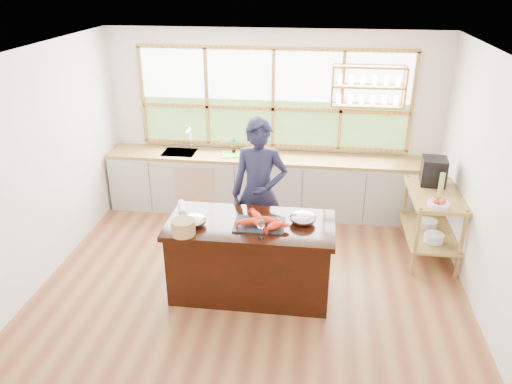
% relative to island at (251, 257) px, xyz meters
% --- Properties ---
extents(ground_plane, '(5.00, 5.00, 0.00)m').
position_rel_island_xyz_m(ground_plane, '(0.00, 0.20, -0.45)').
color(ground_plane, olive).
extents(room_shell, '(5.02, 4.52, 2.71)m').
position_rel_island_xyz_m(room_shell, '(0.02, 0.71, 1.30)').
color(room_shell, silver).
rests_on(room_shell, ground_plane).
extents(back_counter, '(4.90, 0.63, 0.90)m').
position_rel_island_xyz_m(back_counter, '(-0.02, 2.14, 0.00)').
color(back_counter, '#B0ADA6').
rests_on(back_counter, ground_plane).
extents(right_shelf_unit, '(0.62, 1.10, 0.90)m').
position_rel_island_xyz_m(right_shelf_unit, '(2.19, 1.09, 0.15)').
color(right_shelf_unit, '#A6803B').
rests_on(right_shelf_unit, ground_plane).
extents(island, '(1.85, 0.90, 0.90)m').
position_rel_island_xyz_m(island, '(0.00, 0.00, 0.00)').
color(island, black).
rests_on(island, ground_plane).
extents(cook, '(0.69, 0.46, 1.89)m').
position_rel_island_xyz_m(cook, '(0.01, 0.70, 0.49)').
color(cook, '#191932').
rests_on(cook, ground_plane).
extents(potted_plant, '(0.15, 0.12, 0.24)m').
position_rel_island_xyz_m(potted_plant, '(-0.57, 2.20, 0.57)').
color(potted_plant, slate).
rests_on(potted_plant, back_counter).
extents(cutting_board, '(0.46, 0.38, 0.01)m').
position_rel_island_xyz_m(cutting_board, '(-0.54, 2.14, 0.45)').
color(cutting_board, green).
rests_on(cutting_board, back_counter).
extents(espresso_machine, '(0.34, 0.36, 0.35)m').
position_rel_island_xyz_m(espresso_machine, '(2.19, 1.39, 0.62)').
color(espresso_machine, black).
rests_on(espresso_machine, right_shelf_unit).
extents(wine_bottle, '(0.08, 0.08, 0.26)m').
position_rel_island_xyz_m(wine_bottle, '(2.24, 1.10, 0.58)').
color(wine_bottle, '#9BA755').
rests_on(wine_bottle, right_shelf_unit).
extents(fruit_bowl, '(0.25, 0.25, 0.11)m').
position_rel_island_xyz_m(fruit_bowl, '(2.14, 0.71, 0.49)').
color(fruit_bowl, silver).
rests_on(fruit_bowl, right_shelf_unit).
extents(slate_board, '(0.56, 0.42, 0.02)m').
position_rel_island_xyz_m(slate_board, '(0.10, -0.05, 0.45)').
color(slate_board, black).
rests_on(slate_board, island).
extents(lobster_pile, '(0.52, 0.44, 0.08)m').
position_rel_island_xyz_m(lobster_pile, '(0.13, -0.05, 0.50)').
color(lobster_pile, red).
rests_on(lobster_pile, slate_board).
extents(mixing_bowl_left, '(0.27, 0.27, 0.13)m').
position_rel_island_xyz_m(mixing_bowl_left, '(-0.60, -0.13, 0.50)').
color(mixing_bowl_left, '#BABDC2').
rests_on(mixing_bowl_left, island).
extents(mixing_bowl_right, '(0.29, 0.29, 0.14)m').
position_rel_island_xyz_m(mixing_bowl_right, '(0.57, 0.07, 0.51)').
color(mixing_bowl_right, '#BABDC2').
rests_on(mixing_bowl_right, island).
extents(wine_glass, '(0.08, 0.08, 0.22)m').
position_rel_island_xyz_m(wine_glass, '(0.15, -0.33, 0.61)').
color(wine_glass, silver).
rests_on(wine_glass, island).
extents(wicker_basket, '(0.25, 0.25, 0.16)m').
position_rel_island_xyz_m(wicker_basket, '(-0.67, -0.34, 0.53)').
color(wicker_basket, '#A77A46').
rests_on(wicker_basket, island).
extents(parchment_roll, '(0.18, 0.31, 0.08)m').
position_rel_island_xyz_m(parchment_roll, '(-0.83, 0.19, 0.49)').
color(parchment_roll, white).
rests_on(parchment_roll, island).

